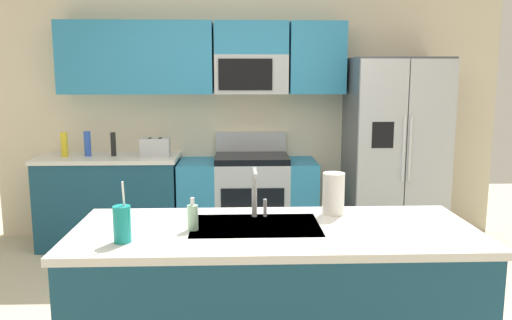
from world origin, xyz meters
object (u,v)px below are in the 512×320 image
Objects in this scene: toaster at (155,147)px; refrigerator at (394,153)px; bottle_yellow at (64,145)px; paper_towel_roll at (333,194)px; sink_faucet at (256,188)px; bottle_blue at (88,144)px; drink_cup_teal at (122,224)px; pepper_mill at (113,144)px; range_oven at (248,200)px; soap_dispenser at (193,217)px.

refrigerator is at bearing -0.48° from toaster.
paper_towel_roll is at bearing -44.31° from bottle_yellow.
bottle_yellow is at bearing 128.51° from sink_faucet.
sink_faucet is (-1.45, -2.20, 0.14)m from refrigerator.
bottle_yellow is (-3.22, 0.03, 0.09)m from refrigerator.
bottle_blue is 2.83m from drink_cup_teal.
bottle_yellow is at bearing 113.19° from drink_cup_teal.
pepper_mill is at bearing 120.06° from sink_faucet.
sink_faucet is (0.90, -2.22, 0.08)m from toaster.
range_oven is 5.67× the size of bottle_yellow.
refrigerator is at bearing -0.54° from bottle_yellow.
paper_towel_roll is at bearing -51.44° from pepper_mill.
toaster is 1.21× the size of pepper_mill.
pepper_mill is at bearing 103.99° from drink_cup_teal.
bottle_yellow is at bearing 135.69° from paper_towel_roll.
range_oven is at bearing 0.11° from pepper_mill.
sink_faucet reaches higher than range_oven.
paper_towel_roll is (0.45, 0.06, -0.05)m from sink_faucet.
bottle_blue is at bearing 124.49° from sink_faucet.
sink_faucet reaches higher than soap_dispenser.
drink_cup_teal is at bearing -128.95° from refrigerator.
bottle_yellow reaches higher than pepper_mill.
bottle_yellow is at bearing -166.75° from bottle_blue.
soap_dispenser is (0.98, -2.48, -0.05)m from pepper_mill.
toaster is 1.65× the size of soap_dispenser.
bottle_yellow is at bearing -175.16° from pepper_mill.
drink_cup_teal reaches higher than sink_faucet.
bottle_yellow is 2.84m from soap_dispenser.
paper_towel_roll is at bearing -47.78° from bottle_blue.
paper_towel_roll is (0.78, 0.27, 0.05)m from soap_dispenser.
pepper_mill is (-1.32, -0.00, 0.57)m from range_oven.
sink_faucet reaches higher than bottle_blue.
sink_faucet is 0.76m from drink_cup_teal.
bottle_blue is (0.21, 0.05, 0.00)m from bottle_yellow.
drink_cup_teal is at bearing -149.85° from soap_dispenser.
paper_towel_roll is at bearing -115.15° from refrigerator.
toaster reaches higher than soap_dispenser.
drink_cup_teal reaches higher than bottle_blue.
drink_cup_teal reaches higher than bottle_yellow.
toaster is 0.88m from bottle_yellow.
drink_cup_teal is at bearing -66.81° from bottle_yellow.
soap_dispenser is at bearing -97.72° from range_oven.
toaster is 1.17× the size of paper_towel_roll.
toaster is 0.42m from pepper_mill.
bottle_blue is 0.86× the size of sink_faucet.
bottle_blue is 2.76m from sink_faucet.
bottle_blue is 2.99m from paper_towel_roll.
sink_faucet is at bearing -90.14° from range_oven.
bottle_yellow is at bearing 179.46° from refrigerator.
range_oven is 1.87m from bottle_yellow.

